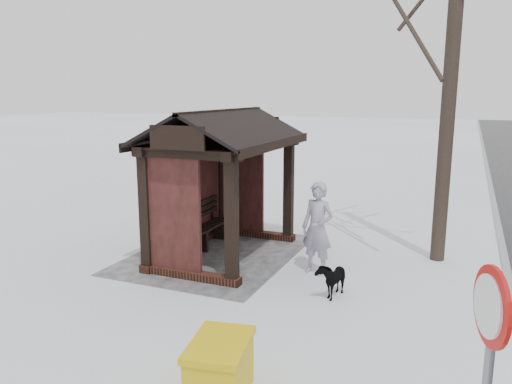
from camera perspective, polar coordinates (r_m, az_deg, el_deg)
ground at (r=10.79m, az=-3.57°, el=-7.22°), size 120.00×120.00×0.00m
kerb at (r=9.78m, az=27.15°, el=-10.42°), size 120.00×0.15×0.06m
trampled_patch at (r=10.87m, az=-4.52°, el=-7.04°), size 4.20×3.20×0.02m
bus_shelter at (r=10.38m, az=-4.51°, el=4.31°), size 3.60×2.40×3.09m
pedestrian at (r=9.54m, az=7.04°, el=-4.15°), size 0.59×0.74×1.79m
dog at (r=8.74m, az=8.66°, el=-9.67°), size 0.79×0.44×0.63m
grit_bin at (r=5.97m, az=-4.15°, el=-19.62°), size 1.03×0.79×0.71m
road_sign at (r=4.00m, az=24.93°, el=-16.26°), size 0.56×0.23×2.28m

